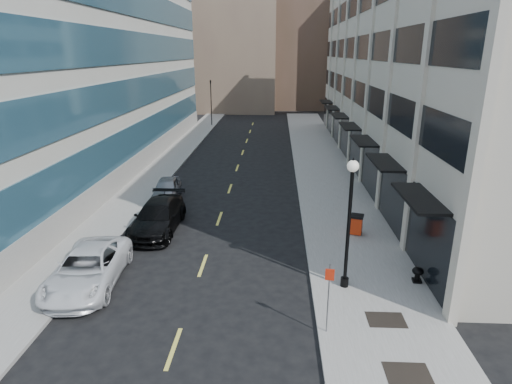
# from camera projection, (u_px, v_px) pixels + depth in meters

# --- Properties ---
(sidewalk_right) EXTENTS (5.00, 80.00, 0.15)m
(sidewalk_right) POSITION_uv_depth(u_px,v_px,m) (332.00, 189.00, 31.34)
(sidewalk_right) COLOR gray
(sidewalk_right) RESTS_ON ground
(sidewalk_left) EXTENTS (3.00, 80.00, 0.15)m
(sidewalk_left) POSITION_uv_depth(u_px,v_px,m) (144.00, 186.00, 31.99)
(sidewalk_left) COLOR gray
(sidewalk_left) RESTS_ON ground
(building_right) EXTENTS (15.30, 46.50, 18.25)m
(building_right) POSITION_uv_depth(u_px,v_px,m) (444.00, 60.00, 34.75)
(building_right) COLOR #B8AE9C
(building_right) RESTS_ON ground
(building_left) EXTENTS (16.14, 46.00, 20.00)m
(building_left) POSITION_uv_depth(u_px,v_px,m) (48.00, 48.00, 35.98)
(building_left) COLOR beige
(building_left) RESTS_ON ground
(skyline_tan_near) EXTENTS (14.00, 18.00, 28.00)m
(skyline_tan_near) POSITION_uv_depth(u_px,v_px,m) (235.00, 25.00, 73.08)
(skyline_tan_near) COLOR #7C6851
(skyline_tan_near) RESTS_ON ground
(skyline_brown) EXTENTS (12.00, 16.00, 34.00)m
(skyline_brown) POSITION_uv_depth(u_px,v_px,m) (305.00, 8.00, 75.38)
(skyline_brown) COLOR brown
(skyline_brown) RESTS_ON ground
(skyline_tan_far) EXTENTS (12.00, 14.00, 22.00)m
(skyline_tan_far) POSITION_uv_depth(u_px,v_px,m) (190.00, 45.00, 83.97)
(skyline_tan_far) COLOR #7C6851
(skyline_tan_far) RESTS_ON ground
(skyline_stone) EXTENTS (10.00, 14.00, 20.00)m
(skyline_stone) POSITION_uv_depth(u_px,v_px,m) (365.00, 50.00, 71.40)
(skyline_stone) COLOR #B8AE9C
(skyline_stone) RESTS_ON ground
(grate_mid) EXTENTS (1.40, 1.00, 0.01)m
(grate_mid) POSITION_uv_depth(u_px,v_px,m) (408.00, 373.00, 13.28)
(grate_mid) COLOR black
(grate_mid) RESTS_ON sidewalk_right
(grate_far) EXTENTS (1.40, 1.00, 0.01)m
(grate_far) POSITION_uv_depth(u_px,v_px,m) (386.00, 320.00, 15.94)
(grate_far) COLOR black
(grate_far) RESTS_ON sidewalk_right
(road_centerline) EXTENTS (0.15, 68.20, 0.01)m
(road_centerline) POSITION_uv_depth(u_px,v_px,m) (225.00, 202.00, 28.86)
(road_centerline) COLOR #D8CC4C
(road_centerline) RESTS_ON ground
(traffic_signal) EXTENTS (0.66, 0.66, 6.98)m
(traffic_signal) POSITION_uv_depth(u_px,v_px,m) (210.00, 83.00, 56.76)
(traffic_signal) COLOR black
(traffic_signal) RESTS_ON ground
(car_white_van) EXTENTS (3.04, 5.86, 1.58)m
(car_white_van) POSITION_uv_depth(u_px,v_px,m) (88.00, 268.00, 18.40)
(car_white_van) COLOR white
(car_white_van) RESTS_ON ground
(car_black_pickup) EXTENTS (2.35, 5.74, 1.66)m
(car_black_pickup) POSITION_uv_depth(u_px,v_px,m) (158.00, 217.00, 24.06)
(car_black_pickup) COLOR black
(car_black_pickup) RESTS_ON ground
(car_silver_sedan) EXTENTS (2.11, 4.43, 1.46)m
(car_silver_sedan) POSITION_uv_depth(u_px,v_px,m) (167.00, 189.00, 29.21)
(car_silver_sedan) COLOR gray
(car_silver_sedan) RESTS_ON ground
(trash_bin) EXTENTS (0.84, 0.85, 1.10)m
(trash_bin) POSITION_uv_depth(u_px,v_px,m) (357.00, 224.00, 23.30)
(trash_bin) COLOR red
(trash_bin) RESTS_ON sidewalk_right
(lamppost) EXTENTS (0.47, 0.47, 5.65)m
(lamppost) POSITION_uv_depth(u_px,v_px,m) (349.00, 213.00, 17.22)
(lamppost) COLOR black
(lamppost) RESTS_ON sidewalk_right
(sign_post) EXTENTS (0.31, 0.08, 2.68)m
(sign_post) POSITION_uv_depth(u_px,v_px,m) (329.00, 290.00, 14.75)
(sign_post) COLOR slate
(sign_post) RESTS_ON sidewalk_right
(urn_planter) EXTENTS (0.49, 0.49, 0.69)m
(urn_planter) POSITION_uv_depth(u_px,v_px,m) (418.00, 273.00, 18.45)
(urn_planter) COLOR black
(urn_planter) RESTS_ON sidewalk_right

